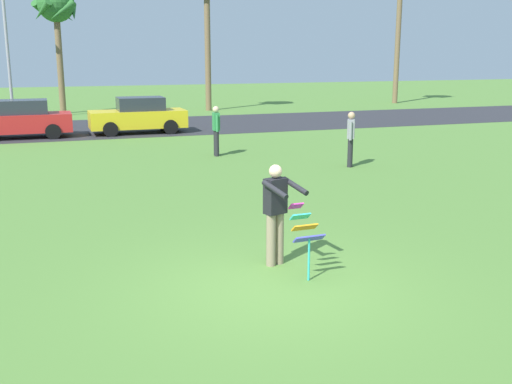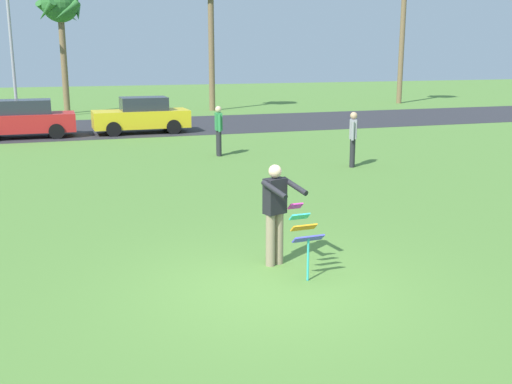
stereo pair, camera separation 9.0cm
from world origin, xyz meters
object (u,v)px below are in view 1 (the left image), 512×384
(kite_held, at_px, (305,230))
(person_walker_near, at_px, (351,137))
(parked_car_red, at_px, (20,120))
(palm_tree_right_near, at_px, (56,9))
(parked_car_yellow, at_px, (138,116))
(person_walker_far, at_px, (216,129))
(person_kite_flyer, at_px, (276,211))
(streetlight_pole, at_px, (7,43))

(kite_held, height_order, person_walker_near, person_walker_near)
(parked_car_red, height_order, palm_tree_right_near, palm_tree_right_near)
(kite_held, relative_size, parked_car_yellow, 0.28)
(person_walker_near, distance_m, person_walker_far, 4.82)
(kite_held, xyz_separation_m, palm_tree_right_near, (-2.86, 29.47, 5.19))
(parked_car_red, xyz_separation_m, person_walker_far, (6.61, -7.04, 0.16))
(person_kite_flyer, bearing_deg, streetlight_pole, 101.53)
(parked_car_red, distance_m, palm_tree_right_near, 11.97)
(parked_car_red, distance_m, person_walker_far, 9.66)
(kite_held, relative_size, person_walker_far, 0.67)
(kite_held, xyz_separation_m, streetlight_pole, (-5.49, 26.51, 3.21))
(parked_car_red, bearing_deg, kite_held, -75.58)
(palm_tree_right_near, bearing_deg, person_walker_near, -68.94)
(palm_tree_right_near, xyz_separation_m, person_walker_far, (4.62, -17.63, -5.05))
(person_kite_flyer, distance_m, person_walker_far, 11.32)
(person_kite_flyer, relative_size, streetlight_pole, 0.25)
(kite_held, bearing_deg, palm_tree_right_near, 95.55)
(kite_held, bearing_deg, person_walker_far, 81.55)
(person_walker_far, bearing_deg, streetlight_pole, 116.30)
(person_kite_flyer, bearing_deg, kite_held, -71.99)
(parked_car_yellow, distance_m, palm_tree_right_near, 12.17)
(person_kite_flyer, bearing_deg, person_walker_near, 55.04)
(parked_car_yellow, bearing_deg, person_walker_far, -76.56)
(streetlight_pole, xyz_separation_m, person_walker_near, (10.71, -18.03, -3.06))
(person_kite_flyer, bearing_deg, parked_car_red, 104.29)
(person_kite_flyer, xyz_separation_m, person_walker_near, (5.44, 7.78, -0.02))
(parked_car_yellow, relative_size, person_walker_near, 2.44)
(person_kite_flyer, distance_m, parked_car_red, 18.76)
(person_kite_flyer, bearing_deg, parked_car_yellow, 89.05)
(kite_held, relative_size, streetlight_pole, 0.17)
(person_kite_flyer, xyz_separation_m, parked_car_yellow, (0.30, 18.18, -0.18))
(streetlight_pole, bearing_deg, person_kite_flyer, -78.47)
(palm_tree_right_near, relative_size, streetlight_pole, 1.04)
(person_kite_flyer, height_order, person_walker_near, same)
(parked_car_red, xyz_separation_m, streetlight_pole, (-0.63, 7.63, 3.22))
(parked_car_red, relative_size, palm_tree_right_near, 0.58)
(parked_car_yellow, bearing_deg, palm_tree_right_near, 105.53)
(parked_car_yellow, bearing_deg, person_walker_near, -63.70)
(palm_tree_right_near, bearing_deg, person_walker_far, -75.30)
(person_kite_flyer, xyz_separation_m, palm_tree_right_near, (-2.64, 28.78, 5.03))
(parked_car_red, height_order, parked_car_yellow, same)
(person_walker_far, bearing_deg, parked_car_red, 133.23)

